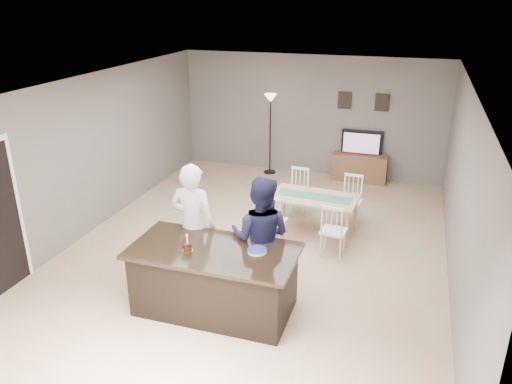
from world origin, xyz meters
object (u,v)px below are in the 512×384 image
(woman, at_px, (193,225))
(man, at_px, (261,238))
(kitchen_island, at_px, (215,279))
(dining_table, at_px, (314,203))
(plate_stack, at_px, (257,251))
(tv_console, at_px, (359,168))
(television, at_px, (362,143))
(birthday_cake, at_px, (187,247))
(floor_lamp, at_px, (270,112))

(woman, distance_m, man, 0.99)
(kitchen_island, relative_size, dining_table, 1.23)
(woman, relative_size, man, 1.04)
(kitchen_island, distance_m, plate_stack, 0.73)
(tv_console, height_order, woman, woman)
(television, distance_m, man, 5.14)
(plate_stack, relative_size, dining_table, 0.14)
(dining_table, bearing_deg, television, 85.73)
(kitchen_island, bearing_deg, television, 77.99)
(tv_console, height_order, birthday_cake, birthday_cake)
(floor_lamp, bearing_deg, tv_console, 3.24)
(tv_console, distance_m, man, 5.11)
(television, xyz_separation_m, dining_table, (-0.43, -2.99, -0.29))
(woman, bearing_deg, television, -109.43)
(woman, relative_size, plate_stack, 7.24)
(woman, relative_size, floor_lamp, 0.98)
(birthday_cake, height_order, plate_stack, birthday_cake)
(birthday_cake, height_order, dining_table, birthday_cake)
(television, relative_size, birthday_cake, 4.01)
(man, height_order, dining_table, man)
(plate_stack, bearing_deg, kitchen_island, -169.98)
(birthday_cake, bearing_deg, woman, 108.90)
(birthday_cake, xyz_separation_m, floor_lamp, (-0.56, 5.59, 0.48))
(kitchen_island, bearing_deg, woman, 134.07)
(woman, distance_m, dining_table, 2.50)
(tv_console, relative_size, television, 1.31)
(television, relative_size, dining_table, 0.52)
(plate_stack, distance_m, dining_table, 2.59)
(tv_console, xyz_separation_m, television, (0.00, 0.07, 0.56))
(man, bearing_deg, woman, -1.95)
(television, bearing_deg, plate_stack, 83.37)
(birthday_cake, height_order, floor_lamp, floor_lamp)
(television, relative_size, plate_stack, 3.63)
(dining_table, bearing_deg, woman, -117.80)
(birthday_cake, xyz_separation_m, dining_table, (1.07, 2.79, -0.38))
(television, distance_m, birthday_cake, 5.97)
(woman, relative_size, dining_table, 1.04)
(television, bearing_deg, dining_table, 81.78)
(tv_console, distance_m, television, 0.57)
(man, relative_size, dining_table, 1.00)
(tv_console, bearing_deg, television, 90.00)
(television, distance_m, woman, 5.38)
(man, distance_m, floor_lamp, 5.11)
(man, height_order, plate_stack, man)
(woman, bearing_deg, dining_table, -122.39)
(woman, distance_m, birthday_cake, 0.72)
(plate_stack, bearing_deg, woman, 157.46)
(birthday_cake, bearing_deg, man, 41.98)
(kitchen_island, bearing_deg, plate_stack, 10.02)
(man, bearing_deg, television, -100.21)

